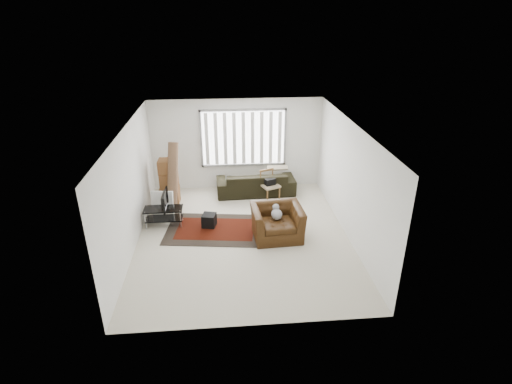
% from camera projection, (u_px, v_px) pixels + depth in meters
% --- Properties ---
extents(room, '(6.00, 6.02, 2.71)m').
position_uv_depth(room, '(242.00, 160.00, 9.36)').
color(room, beige).
rests_on(room, ground).
extents(persian_rug, '(2.58, 1.89, 0.02)m').
position_uv_depth(persian_rug, '(215.00, 229.00, 9.91)').
color(persian_rug, black).
rests_on(persian_rug, ground).
extents(tv_stand, '(0.95, 0.43, 0.48)m').
position_uv_depth(tv_stand, '(164.00, 213.00, 9.98)').
color(tv_stand, black).
rests_on(tv_stand, ground).
extents(tv, '(0.10, 0.77, 0.44)m').
position_uv_depth(tv, '(162.00, 200.00, 9.83)').
color(tv, black).
rests_on(tv, tv_stand).
extents(subwoofer, '(0.39, 0.39, 0.32)m').
position_uv_depth(subwoofer, '(209.00, 220.00, 9.97)').
color(subwoofer, black).
rests_on(subwoofer, persian_rug).
extents(moving_boxes, '(0.54, 0.50, 1.28)m').
position_uv_depth(moving_boxes, '(169.00, 183.00, 11.04)').
color(moving_boxes, brown).
rests_on(moving_boxes, ground).
extents(white_flatpack, '(0.59, 0.31, 0.72)m').
position_uv_depth(white_flatpack, '(162.00, 205.00, 10.37)').
color(white_flatpack, silver).
rests_on(white_flatpack, ground).
extents(rolled_rug, '(0.47, 0.79, 1.82)m').
position_uv_depth(rolled_rug, '(173.00, 176.00, 10.69)').
color(rolled_rug, brown).
rests_on(rolled_rug, ground).
extents(sofa, '(2.31, 1.06, 0.88)m').
position_uv_depth(sofa, '(256.00, 179.00, 11.70)').
color(sofa, black).
rests_on(sofa, ground).
extents(side_chair, '(0.61, 0.61, 0.87)m').
position_uv_depth(side_chair, '(270.00, 184.00, 11.30)').
color(side_chair, '#8A785B').
rests_on(side_chair, ground).
extents(armchair, '(1.24, 1.10, 0.88)m').
position_uv_depth(armchair, '(277.00, 220.00, 9.44)').
color(armchair, '#39200B').
rests_on(armchair, ground).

